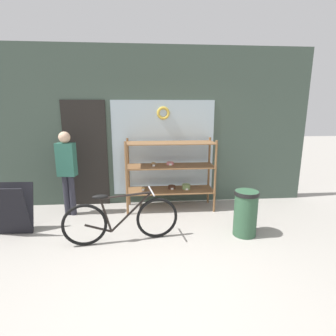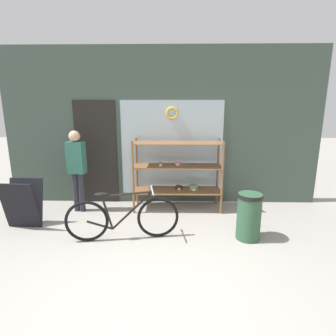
{
  "view_description": "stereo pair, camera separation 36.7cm",
  "coord_description": "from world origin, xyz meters",
  "px_view_note": "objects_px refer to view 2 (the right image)",
  "views": [
    {
      "loc": [
        -0.14,
        -2.57,
        1.95
      ],
      "look_at": [
        0.15,
        1.0,
        1.13
      ],
      "focal_mm": 28.0,
      "sensor_mm": 36.0,
      "label": 1
    },
    {
      "loc": [
        0.22,
        -2.58,
        1.95
      ],
      "look_at": [
        0.15,
        1.0,
        1.13
      ],
      "focal_mm": 28.0,
      "sensor_mm": 36.0,
      "label": 2
    }
  ],
  "objects_px": {
    "display_case": "(178,169)",
    "bicycle": "(122,218)",
    "pedestrian": "(77,165)",
    "trash_bin": "(249,215)",
    "sandwich_board": "(23,204)"
  },
  "relations": [
    {
      "from": "display_case",
      "to": "bicycle",
      "type": "bearing_deg",
      "value": -123.59
    },
    {
      "from": "display_case",
      "to": "pedestrian",
      "type": "distance_m",
      "value": 1.9
    },
    {
      "from": "display_case",
      "to": "trash_bin",
      "type": "xyz_separation_m",
      "value": [
        1.05,
        -1.22,
        -0.41
      ]
    },
    {
      "from": "bicycle",
      "to": "pedestrian",
      "type": "distance_m",
      "value": 1.62
    },
    {
      "from": "trash_bin",
      "to": "sandwich_board",
      "type": "bearing_deg",
      "value": 174.77
    },
    {
      "from": "display_case",
      "to": "pedestrian",
      "type": "bearing_deg",
      "value": -174.86
    },
    {
      "from": "pedestrian",
      "to": "sandwich_board",
      "type": "bearing_deg",
      "value": -125.22
    },
    {
      "from": "display_case",
      "to": "pedestrian",
      "type": "relative_size",
      "value": 1.09
    },
    {
      "from": "sandwich_board",
      "to": "bicycle",
      "type": "bearing_deg",
      "value": -10.05
    },
    {
      "from": "bicycle",
      "to": "trash_bin",
      "type": "xyz_separation_m",
      "value": [
        1.9,
        0.05,
        0.04
      ]
    },
    {
      "from": "display_case",
      "to": "trash_bin",
      "type": "distance_m",
      "value": 1.66
    },
    {
      "from": "display_case",
      "to": "trash_bin",
      "type": "relative_size",
      "value": 2.35
    },
    {
      "from": "sandwich_board",
      "to": "pedestrian",
      "type": "xyz_separation_m",
      "value": [
        0.67,
        0.72,
        0.5
      ]
    },
    {
      "from": "sandwich_board",
      "to": "pedestrian",
      "type": "bearing_deg",
      "value": 49.51
    },
    {
      "from": "bicycle",
      "to": "pedestrian",
      "type": "height_order",
      "value": "pedestrian"
    }
  ]
}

